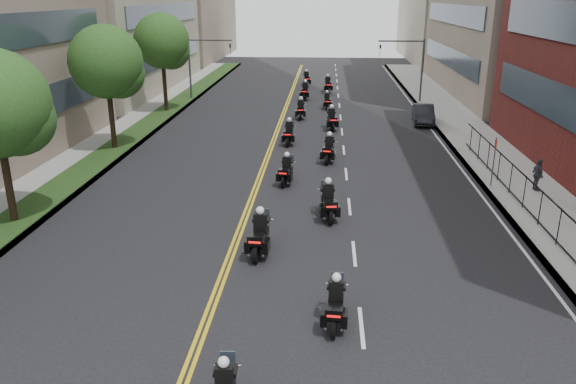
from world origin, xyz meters
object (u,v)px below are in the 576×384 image
(motorcycle_5, at_px, (329,150))
(motorcycle_8, at_px, (301,110))
(motorcycle_3, at_px, (328,203))
(pedestrian_c, at_px, (538,175))
(motorcycle_4, at_px, (286,171))
(motorcycle_11, at_px, (328,85))
(motorcycle_9, at_px, (327,102))
(motorcycle_12, at_px, (307,79))
(motorcycle_2, at_px, (260,236))
(motorcycle_6, at_px, (289,134))
(motorcycle_1, at_px, (335,305))
(motorcycle_10, at_px, (305,92))
(motorcycle_7, at_px, (332,120))
(parked_sedan, at_px, (423,114))

(motorcycle_5, bearing_deg, motorcycle_8, 107.45)
(motorcycle_3, relative_size, pedestrian_c, 1.53)
(motorcycle_4, bearing_deg, motorcycle_11, 93.43)
(motorcycle_9, distance_m, motorcycle_12, 12.73)
(motorcycle_8, xyz_separation_m, pedestrian_c, (12.40, -16.81, 0.27))
(motorcycle_9, height_order, motorcycle_11, motorcycle_11)
(motorcycle_2, height_order, motorcycle_11, motorcycle_2)
(motorcycle_6, xyz_separation_m, motorcycle_11, (2.52, 20.74, 0.02))
(motorcycle_1, height_order, motorcycle_3, motorcycle_3)
(motorcycle_2, height_order, motorcycle_10, motorcycle_10)
(motorcycle_7, bearing_deg, parked_sedan, 13.32)
(motorcycle_11, bearing_deg, motorcycle_1, -94.63)
(parked_sedan, bearing_deg, motorcycle_12, 122.78)
(motorcycle_4, height_order, motorcycle_6, motorcycle_6)
(motorcycle_10, bearing_deg, motorcycle_3, -82.57)
(motorcycle_3, height_order, motorcycle_11, motorcycle_3)
(motorcycle_7, bearing_deg, motorcycle_8, 116.50)
(motorcycle_1, bearing_deg, pedestrian_c, 55.28)
(motorcycle_9, relative_size, parked_sedan, 0.50)
(motorcycle_10, xyz_separation_m, pedestrian_c, (12.38, -25.27, 0.22))
(motorcycle_8, height_order, motorcycle_11, motorcycle_11)
(motorcycle_7, height_order, motorcycle_8, motorcycle_7)
(motorcycle_10, bearing_deg, motorcycle_8, -86.89)
(motorcycle_10, bearing_deg, motorcycle_5, -80.65)
(motorcycle_12, bearing_deg, motorcycle_3, -94.25)
(motorcycle_8, relative_size, motorcycle_9, 1.10)
(motorcycle_5, relative_size, pedestrian_c, 1.49)
(motorcycle_2, bearing_deg, motorcycle_8, 92.73)
(motorcycle_11, bearing_deg, motorcycle_5, -94.79)
(parked_sedan, bearing_deg, motorcycle_3, -105.42)
(motorcycle_3, relative_size, motorcycle_8, 1.05)
(motorcycle_1, xyz_separation_m, motorcycle_7, (0.03, 25.53, 0.07))
(motorcycle_4, xyz_separation_m, motorcycle_8, (-0.01, 16.15, 0.03))
(motorcycle_1, xyz_separation_m, motorcycle_2, (-2.78, 4.64, 0.09))
(motorcycle_8, height_order, pedestrian_c, pedestrian_c)
(motorcycle_4, relative_size, motorcycle_5, 0.94)
(motorcycle_11, bearing_deg, motorcycle_9, -95.39)
(parked_sedan, bearing_deg, motorcycle_8, 177.97)
(motorcycle_2, height_order, pedestrian_c, motorcycle_2)
(motorcycle_11, distance_m, pedestrian_c, 31.22)
(motorcycle_4, xyz_separation_m, motorcycle_6, (-0.39, 8.09, 0.04))
(motorcycle_12, bearing_deg, parked_sedan, -69.68)
(motorcycle_6, xyz_separation_m, motorcycle_9, (2.46, 12.23, -0.07))
(motorcycle_7, xyz_separation_m, motorcycle_12, (-2.55, 20.36, -0.01))
(motorcycle_12, xyz_separation_m, pedestrian_c, (12.54, -33.52, 0.25))
(motorcycle_7, bearing_deg, motorcycle_9, 85.62)
(motorcycle_6, distance_m, pedestrian_c, 15.50)
(motorcycle_6, height_order, parked_sedan, motorcycle_6)
(motorcycle_2, bearing_deg, motorcycle_11, 89.77)
(motorcycle_7, distance_m, motorcycle_12, 20.52)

